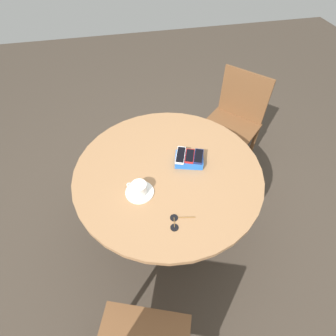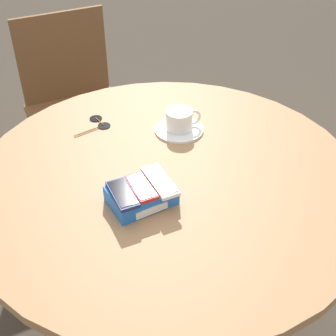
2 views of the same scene
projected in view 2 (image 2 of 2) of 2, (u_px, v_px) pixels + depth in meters
name	position (u px, v px, depth m)	size (l,w,h in m)	color
ground_plane	(168.00, 323.00, 1.83)	(8.00, 8.00, 0.00)	#42382D
round_table	(168.00, 198.00, 1.43)	(1.15, 1.15, 0.75)	#2D2D2D
phone_box	(141.00, 195.00, 1.25)	(0.20, 0.16, 0.05)	blue
phone_navy	(122.00, 194.00, 1.21)	(0.09, 0.13, 0.01)	navy
phone_red	(141.00, 187.00, 1.23)	(0.09, 0.13, 0.01)	red
phone_white	(160.00, 181.00, 1.25)	(0.10, 0.15, 0.01)	silver
saucer	(179.00, 129.00, 1.55)	(0.16, 0.16, 0.01)	white
coffee_cup	(180.00, 119.00, 1.52)	(0.11, 0.09, 0.07)	white
sunglasses	(98.00, 123.00, 1.58)	(0.14, 0.10, 0.01)	black
chair_near_window	(77.00, 106.00, 2.26)	(0.59, 0.59, 0.87)	brown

